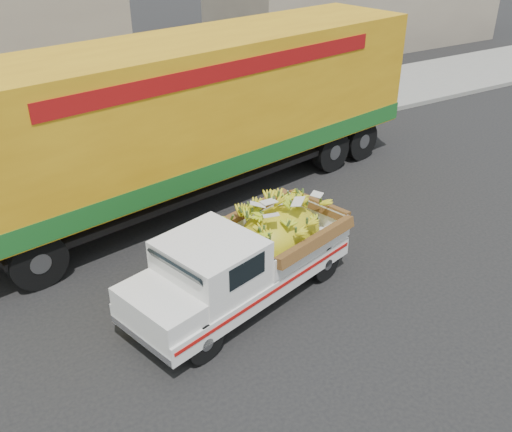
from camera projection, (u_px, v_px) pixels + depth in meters
ground at (310, 275)px, 11.04m from camera, size 100.00×100.00×0.00m
curb at (171, 158)px, 15.93m from camera, size 60.00×0.25×0.15m
sidewalk at (144, 135)px, 17.50m from camera, size 60.00×4.00×0.14m
pickup_truck at (253, 254)px, 10.19m from camera, size 4.62×2.67×1.53m
semi_trailer at (200, 113)px, 13.01m from camera, size 12.08×4.51×3.80m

